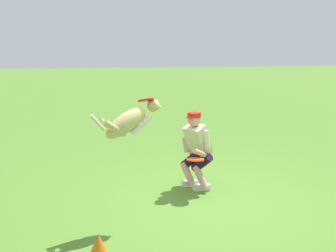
{
  "coord_description": "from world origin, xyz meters",
  "views": [
    {
      "loc": [
        1.39,
        5.93,
        2.46
      ],
      "look_at": [
        0.6,
        -0.08,
        1.19
      ],
      "focal_mm": 45.1,
      "sensor_mm": 36.0,
      "label": 1
    }
  ],
  "objects_px": {
    "person": "(196,148)",
    "frisbee_held": "(195,160)",
    "training_cone": "(99,248)",
    "dog": "(129,121)",
    "frisbee_flying": "(146,100)"
  },
  "relations": [
    {
      "from": "person",
      "to": "dog",
      "type": "bearing_deg",
      "value": 8.11
    },
    {
      "from": "person",
      "to": "frisbee_held",
      "type": "height_order",
      "value": "person"
    },
    {
      "from": "dog",
      "to": "frisbee_flying",
      "type": "height_order",
      "value": "frisbee_flying"
    },
    {
      "from": "frisbee_held",
      "to": "training_cone",
      "type": "distance_m",
      "value": 2.34
    },
    {
      "from": "frisbee_held",
      "to": "training_cone",
      "type": "bearing_deg",
      "value": 51.01
    },
    {
      "from": "person",
      "to": "frisbee_flying",
      "type": "xyz_separation_m",
      "value": [
        0.9,
        1.01,
        0.95
      ]
    },
    {
      "from": "frisbee_flying",
      "to": "frisbee_held",
      "type": "height_order",
      "value": "frisbee_flying"
    },
    {
      "from": "person",
      "to": "frisbee_held",
      "type": "bearing_deg",
      "value": 38.35
    },
    {
      "from": "frisbee_flying",
      "to": "frisbee_held",
      "type": "relative_size",
      "value": 0.83
    },
    {
      "from": "person",
      "to": "dog",
      "type": "xyz_separation_m",
      "value": [
        1.13,
        1.17,
        0.7
      ]
    },
    {
      "from": "dog",
      "to": "frisbee_flying",
      "type": "distance_m",
      "value": 0.38
    },
    {
      "from": "person",
      "to": "frisbee_flying",
      "type": "bearing_deg",
      "value": 10.52
    },
    {
      "from": "frisbee_held",
      "to": "training_cone",
      "type": "height_order",
      "value": "frisbee_held"
    },
    {
      "from": "dog",
      "to": "person",
      "type": "bearing_deg",
      "value": 20.57
    },
    {
      "from": "dog",
      "to": "frisbee_flying",
      "type": "bearing_deg",
      "value": 9.11
    }
  ]
}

